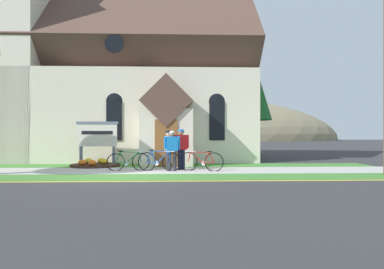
{
  "coord_description": "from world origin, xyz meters",
  "views": [
    {
      "loc": [
        1.89,
        -11.62,
        1.45
      ],
      "look_at": [
        2.45,
        3.11,
        1.43
      ],
      "focal_mm": 31.78,
      "sensor_mm": 36.0,
      "label": 1
    }
  ],
  "objects_px": {
    "bicycle_yellow": "(201,161)",
    "cyclist_in_blue_jersey": "(168,147)",
    "utility_pole": "(384,33)",
    "bicycle_blue": "(159,161)",
    "roadside_conifer": "(243,71)",
    "church_sign": "(97,136)",
    "bicycle_silver": "(128,161)",
    "cyclist_in_orange_jersey": "(181,146)",
    "cyclist_in_yellow_jersey": "(172,148)"
  },
  "relations": [
    {
      "from": "cyclist_in_orange_jersey",
      "to": "cyclist_in_yellow_jersey",
      "type": "height_order",
      "value": "cyclist_in_orange_jersey"
    },
    {
      "from": "church_sign",
      "to": "bicycle_silver",
      "type": "height_order",
      "value": "church_sign"
    },
    {
      "from": "bicycle_blue",
      "to": "cyclist_in_blue_jersey",
      "type": "relative_size",
      "value": 1.06
    },
    {
      "from": "cyclist_in_orange_jersey",
      "to": "cyclist_in_yellow_jersey",
      "type": "xyz_separation_m",
      "value": [
        -0.37,
        -0.33,
        -0.05
      ]
    },
    {
      "from": "church_sign",
      "to": "bicycle_blue",
      "type": "relative_size",
      "value": 1.19
    },
    {
      "from": "cyclist_in_orange_jersey",
      "to": "roadside_conifer",
      "type": "height_order",
      "value": "roadside_conifer"
    },
    {
      "from": "bicycle_blue",
      "to": "utility_pole",
      "type": "distance_m",
      "value": 9.38
    },
    {
      "from": "church_sign",
      "to": "bicycle_yellow",
      "type": "xyz_separation_m",
      "value": [
        4.63,
        -2.5,
        -0.97
      ]
    },
    {
      "from": "cyclist_in_yellow_jersey",
      "to": "roadside_conifer",
      "type": "xyz_separation_m",
      "value": [
        3.93,
        5.96,
        4.15
      ]
    },
    {
      "from": "utility_pole",
      "to": "roadside_conifer",
      "type": "xyz_separation_m",
      "value": [
        -3.53,
        7.81,
        0.09
      ]
    },
    {
      "from": "church_sign",
      "to": "bicycle_yellow",
      "type": "bearing_deg",
      "value": -28.36
    },
    {
      "from": "utility_pole",
      "to": "cyclist_in_yellow_jersey",
      "type": "bearing_deg",
      "value": 166.02
    },
    {
      "from": "cyclist_in_orange_jersey",
      "to": "bicycle_silver",
      "type": "bearing_deg",
      "value": -174.18
    },
    {
      "from": "bicycle_silver",
      "to": "cyclist_in_yellow_jersey",
      "type": "height_order",
      "value": "cyclist_in_yellow_jersey"
    },
    {
      "from": "church_sign",
      "to": "bicycle_yellow",
      "type": "relative_size",
      "value": 1.17
    },
    {
      "from": "roadside_conifer",
      "to": "bicycle_blue",
      "type": "bearing_deg",
      "value": -126.35
    },
    {
      "from": "bicycle_yellow",
      "to": "roadside_conifer",
      "type": "distance_m",
      "value": 8.2
    },
    {
      "from": "church_sign",
      "to": "cyclist_in_blue_jersey",
      "type": "distance_m",
      "value": 3.78
    },
    {
      "from": "church_sign",
      "to": "bicycle_silver",
      "type": "distance_m",
      "value": 2.98
    },
    {
      "from": "church_sign",
      "to": "cyclist_in_orange_jersey",
      "type": "height_order",
      "value": "church_sign"
    },
    {
      "from": "bicycle_yellow",
      "to": "cyclist_in_blue_jersey",
      "type": "relative_size",
      "value": 1.07
    },
    {
      "from": "cyclist_in_yellow_jersey",
      "to": "roadside_conifer",
      "type": "distance_m",
      "value": 8.25
    },
    {
      "from": "bicycle_blue",
      "to": "bicycle_yellow",
      "type": "relative_size",
      "value": 0.99
    },
    {
      "from": "cyclist_in_orange_jersey",
      "to": "roadside_conifer",
      "type": "bearing_deg",
      "value": 57.64
    },
    {
      "from": "cyclist_in_blue_jersey",
      "to": "roadside_conifer",
      "type": "xyz_separation_m",
      "value": [
        4.1,
        5.39,
        4.13
      ]
    },
    {
      "from": "bicycle_silver",
      "to": "utility_pole",
      "type": "distance_m",
      "value": 10.49
    },
    {
      "from": "bicycle_blue",
      "to": "cyclist_in_orange_jersey",
      "type": "relative_size",
      "value": 1.03
    },
    {
      "from": "bicycle_blue",
      "to": "bicycle_silver",
      "type": "distance_m",
      "value": 1.25
    },
    {
      "from": "bicycle_yellow",
      "to": "cyclist_in_orange_jersey",
      "type": "xyz_separation_m",
      "value": [
        -0.78,
        0.51,
        0.58
      ]
    },
    {
      "from": "bicycle_silver",
      "to": "bicycle_blue",
      "type": "bearing_deg",
      "value": -9.81
    },
    {
      "from": "bicycle_yellow",
      "to": "cyclist_in_blue_jersey",
      "type": "bearing_deg",
      "value": 150.64
    },
    {
      "from": "roadside_conifer",
      "to": "bicycle_silver",
      "type": "bearing_deg",
      "value": -134.21
    },
    {
      "from": "church_sign",
      "to": "cyclist_in_yellow_jersey",
      "type": "height_order",
      "value": "church_sign"
    },
    {
      "from": "bicycle_blue",
      "to": "cyclist_in_blue_jersey",
      "type": "xyz_separation_m",
      "value": [
        0.35,
        0.66,
        0.54
      ]
    },
    {
      "from": "utility_pole",
      "to": "cyclist_in_orange_jersey",
      "type": "bearing_deg",
      "value": 162.82
    },
    {
      "from": "bicycle_silver",
      "to": "bicycle_yellow",
      "type": "relative_size",
      "value": 0.96
    },
    {
      "from": "bicycle_silver",
      "to": "bicycle_yellow",
      "type": "xyz_separation_m",
      "value": [
        2.89,
        -0.29,
        0.02
      ]
    },
    {
      "from": "bicycle_blue",
      "to": "church_sign",
      "type": "bearing_deg",
      "value": 140.79
    },
    {
      "from": "cyclist_in_orange_jersey",
      "to": "cyclist_in_blue_jersey",
      "type": "height_order",
      "value": "cyclist_in_orange_jersey"
    },
    {
      "from": "bicycle_blue",
      "to": "cyclist_in_yellow_jersey",
      "type": "height_order",
      "value": "cyclist_in_yellow_jersey"
    },
    {
      "from": "bicycle_yellow",
      "to": "cyclist_in_yellow_jersey",
      "type": "distance_m",
      "value": 1.27
    },
    {
      "from": "bicycle_silver",
      "to": "cyclist_in_yellow_jersey",
      "type": "bearing_deg",
      "value": -3.9
    },
    {
      "from": "cyclist_in_orange_jersey",
      "to": "utility_pole",
      "type": "relative_size",
      "value": 0.18
    },
    {
      "from": "church_sign",
      "to": "utility_pole",
      "type": "relative_size",
      "value": 0.23
    },
    {
      "from": "bicycle_blue",
      "to": "utility_pole",
      "type": "xyz_separation_m",
      "value": [
        7.98,
        -1.76,
        4.59
      ]
    },
    {
      "from": "cyclist_in_blue_jersey",
      "to": "utility_pole",
      "type": "xyz_separation_m",
      "value": [
        7.63,
        -2.42,
        4.05
      ]
    },
    {
      "from": "church_sign",
      "to": "bicycle_yellow",
      "type": "height_order",
      "value": "church_sign"
    },
    {
      "from": "bicycle_blue",
      "to": "roadside_conifer",
      "type": "distance_m",
      "value": 8.85
    },
    {
      "from": "bicycle_yellow",
      "to": "roadside_conifer",
      "type": "height_order",
      "value": "roadside_conifer"
    },
    {
      "from": "cyclist_in_orange_jersey",
      "to": "church_sign",
      "type": "bearing_deg",
      "value": 152.68
    }
  ]
}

